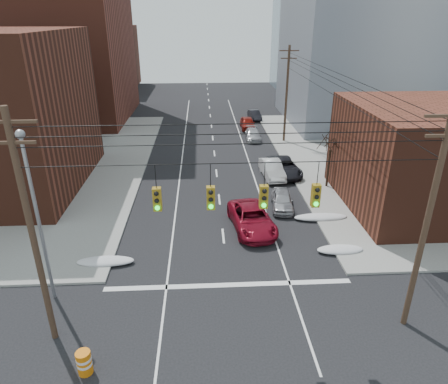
{
  "coord_description": "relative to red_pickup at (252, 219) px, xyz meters",
  "views": [
    {
      "loc": [
        -1.29,
        -11.96,
        14.03
      ],
      "look_at": [
        0.1,
        12.75,
        3.0
      ],
      "focal_mm": 32.0,
      "sensor_mm": 36.0,
      "label": 1
    }
  ],
  "objects": [
    {
      "name": "parked_car_f",
      "position": [
        4.32,
        32.41,
        -0.15
      ],
      "size": [
        1.78,
        4.06,
        1.3
      ],
      "primitive_type": "imported",
      "rotation": [
        0.0,
        0.0,
        0.11
      ],
      "color": "black",
      "rests_on": "ground"
    },
    {
      "name": "construction_barrel",
      "position": [
        -8.58,
        -12.1,
        -0.22
      ],
      "size": [
        0.82,
        0.82,
        1.12
      ],
      "rotation": [
        0.0,
        0.0,
        0.36
      ],
      "color": "orange",
      "rests_on": "ground"
    },
    {
      "name": "lot_car_d",
      "position": [
        -21.66,
        12.21,
        0.13
      ],
      "size": [
        4.92,
        2.95,
        1.57
      ],
      "primitive_type": "imported",
      "rotation": [
        0.0,
        0.0,
        1.31
      ],
      "color": "silver",
      "rests_on": "sidewalk_nw"
    },
    {
      "name": "building_office",
      "position": [
        19.92,
        31.08,
        11.7
      ],
      "size": [
        22.0,
        20.0,
        25.0
      ],
      "primitive_type": "cube",
      "color": "gray",
      "rests_on": "ground"
    },
    {
      "name": "lot_car_a",
      "position": [
        -17.23,
        12.33,
        0.06
      ],
      "size": [
        4.53,
        2.9,
        1.41
      ],
      "primitive_type": "imported",
      "rotation": [
        0.0,
        0.0,
        1.93
      ],
      "color": "silver",
      "rests_on": "sidewalk_nw"
    },
    {
      "name": "utility_pole_far",
      "position": [
        6.42,
        21.08,
        4.99
      ],
      "size": [
        2.2,
        0.28,
        11.0
      ],
      "color": "#473323",
      "rests_on": "ground"
    },
    {
      "name": "parked_car_d",
      "position": [
        2.81,
        22.17,
        -0.16
      ],
      "size": [
        1.98,
        4.47,
        1.27
      ],
      "primitive_type": "imported",
      "rotation": [
        0.0,
        0.0,
        -0.05
      ],
      "color": "#A9AAAE",
      "rests_on": "ground"
    },
    {
      "name": "lot_car_b",
      "position": [
        -16.8,
        13.26,
        -0.0
      ],
      "size": [
        4.98,
        3.05,
        1.29
      ],
      "primitive_type": "imported",
      "rotation": [
        0.0,
        0.0,
        1.36
      ],
      "color": "#A2A2A7",
      "rests_on": "sidewalk_nw"
    },
    {
      "name": "snow_nw",
      "position": [
        -9.48,
        -3.92,
        -0.59
      ],
      "size": [
        3.5,
        1.08,
        0.42
      ],
      "primitive_type": "ellipsoid",
      "color": "silver",
      "rests_on": "ground"
    },
    {
      "name": "street_light",
      "position": [
        -11.58,
        -6.92,
        4.74
      ],
      "size": [
        0.44,
        0.44,
        9.32
      ],
      "color": "gray",
      "rests_on": "ground"
    },
    {
      "name": "utility_pole_right",
      "position": [
        6.42,
        -9.92,
        4.99
      ],
      "size": [
        2.2,
        0.28,
        11.0
      ],
      "color": "#473323",
      "rests_on": "ground"
    },
    {
      "name": "parked_car_c",
      "position": [
        4.32,
        10.39,
        -0.04
      ],
      "size": [
        3.04,
        5.68,
        1.52
      ],
      "primitive_type": "imported",
      "rotation": [
        0.0,
        0.0,
        0.1
      ],
      "color": "black",
      "rests_on": "ground"
    },
    {
      "name": "snow_east_far",
      "position": [
        5.32,
        1.08,
        -0.59
      ],
      "size": [
        4.0,
        1.08,
        0.42
      ],
      "primitive_type": "ellipsoid",
      "color": "silver",
      "rests_on": "ground"
    },
    {
      "name": "parked_car_b",
      "position": [
        3.09,
        9.8,
        -0.02
      ],
      "size": [
        1.98,
        4.84,
        1.56
      ],
      "primitive_type": "imported",
      "rotation": [
        0.0,
        0.0,
        0.07
      ],
      "color": "silver",
      "rests_on": "ground"
    },
    {
      "name": "bare_tree",
      "position": [
        7.5,
        7.07,
        1.52
      ],
      "size": [
        2.09,
        2.2,
        4.93
      ],
      "color": "black",
      "rests_on": "ground"
    },
    {
      "name": "parked_car_a",
      "position": [
        2.78,
        3.19,
        -0.12
      ],
      "size": [
        2.03,
        4.13,
        1.35
      ],
      "primitive_type": "imported",
      "rotation": [
        0.0,
        0.0,
        -0.11
      ],
      "color": "#A8A7AC",
      "rests_on": "ground"
    },
    {
      "name": "building_brick_far",
      "position": [
        -28.08,
        61.08,
        5.2
      ],
      "size": [
        22.0,
        18.0,
        12.0
      ],
      "primitive_type": "cube",
      "color": "#512518",
      "rests_on": "ground"
    },
    {
      "name": "lot_car_c",
      "position": [
        -20.86,
        11.78,
        0.12
      ],
      "size": [
        5.65,
        3.34,
        1.54
      ],
      "primitive_type": "imported",
      "rotation": [
        0.0,
        0.0,
        1.33
      ],
      "color": "black",
      "rests_on": "sidewalk_nw"
    },
    {
      "name": "utility_pole_left",
      "position": [
        -10.58,
        -9.92,
        4.99
      ],
      "size": [
        2.2,
        0.28,
        11.0
      ],
      "color": "#473323",
      "rests_on": "ground"
    },
    {
      "name": "snow_ne",
      "position": [
        5.32,
        -3.42,
        -0.59
      ],
      "size": [
        3.0,
        1.08,
        0.42
      ],
      "primitive_type": "ellipsoid",
      "color": "silver",
      "rests_on": "ground"
    },
    {
      "name": "ground",
      "position": [
        -2.08,
        -12.92,
        -0.8
      ],
      "size": [
        160.0,
        160.0,
        0.0
      ],
      "primitive_type": "plane",
      "color": "black",
      "rests_on": "ground"
    },
    {
      "name": "traffic_signals",
      "position": [
        -1.99,
        -9.95,
        6.37
      ],
      "size": [
        17.0,
        0.42,
        2.02
      ],
      "color": "black",
      "rests_on": "ground"
    },
    {
      "name": "parked_car_e",
      "position": [
        2.72,
        27.27,
        -0.04
      ],
      "size": [
        1.81,
        4.48,
        1.52
      ],
      "primitive_type": "imported",
      "rotation": [
        0.0,
        0.0,
        0.0
      ],
      "color": "maroon",
      "rests_on": "ground"
    },
    {
      "name": "red_pickup",
      "position": [
        0.0,
        0.0,
        0.0
      ],
      "size": [
        3.37,
        6.04,
        1.6
      ],
      "primitive_type": "imported",
      "rotation": [
        0.0,
        0.0,
        0.13
      ],
      "color": "maroon",
      "rests_on": "ground"
    },
    {
      "name": "building_brick_tall",
      "position": [
        -26.08,
        35.08,
        14.2
      ],
      "size": [
        24.0,
        20.0,
        30.0
      ],
      "primitive_type": "cube",
      "color": "brown",
      "rests_on": "ground"
    },
    {
      "name": "building_glass",
      "position": [
        21.92,
        57.08,
        10.2
      ],
      "size": [
        20.0,
        18.0,
        22.0
      ],
      "primitive_type": "cube",
      "color": "gray",
      "rests_on": "ground"
    }
  ]
}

